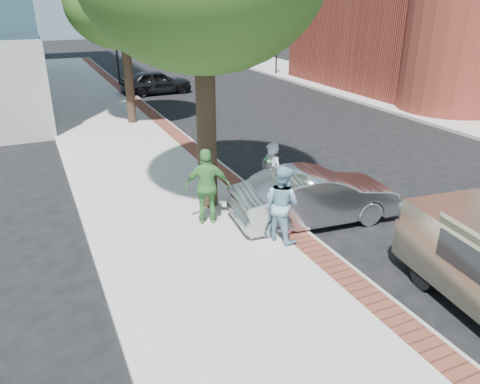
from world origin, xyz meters
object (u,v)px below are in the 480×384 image
person_gray (271,176)px  sedan_silver (315,197)px  bg_car (156,82)px  person_green (207,187)px  person_officer (282,204)px  parking_meter (267,173)px

person_gray → sedan_silver: 1.33m
bg_car → person_green: bearing=166.0°
person_officer → person_green: person_green is taller
parking_meter → person_gray: 0.27m
person_gray → bg_car: bearing=161.2°
parking_meter → person_officer: size_ratio=0.79×
person_gray → sedan_silver: bearing=22.4°
person_green → bg_car: bearing=-85.1°
bg_car → sedan_silver: bearing=174.6°
person_officer → bg_car: 19.65m
person_officer → sedan_silver: size_ratio=0.42×
person_officer → sedan_silver: (1.40, 0.70, -0.35)m
person_gray → sedan_silver: (0.76, -1.04, -0.35)m
parking_meter → bg_car: (1.80, 17.89, -0.49)m
person_officer → bg_car: person_officer is taller
sedan_silver → bg_car: sedan_silver is taller
person_green → sedan_silver: size_ratio=0.45×
person_officer → sedan_silver: bearing=-85.7°
person_officer → person_green: 2.03m
person_green → bg_car: size_ratio=0.47×
parking_meter → bg_car: parking_meter is taller
sedan_silver → bg_car: bearing=2.7°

